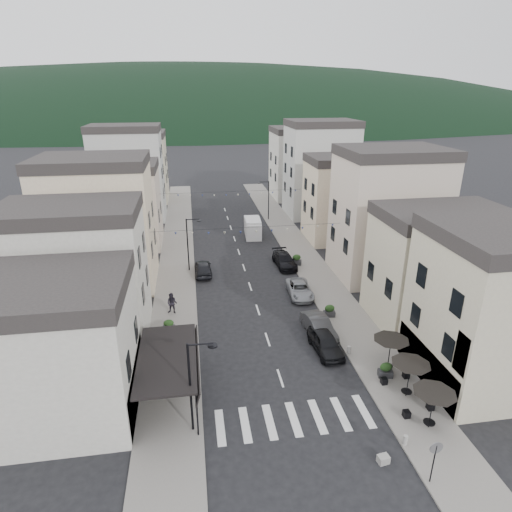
# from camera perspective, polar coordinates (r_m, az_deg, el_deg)

# --- Properties ---
(ground) EXTENTS (700.00, 700.00, 0.00)m
(ground) POSITION_cam_1_polar(r_m,az_deg,el_deg) (26.66, 6.16, -23.67)
(ground) COLOR black
(ground) RESTS_ON ground
(sidewalk_left) EXTENTS (4.00, 76.00, 0.12)m
(sidewalk_left) POSITION_cam_1_polar(r_m,az_deg,el_deg) (53.51, -10.44, 0.54)
(sidewalk_left) COLOR slate
(sidewalk_left) RESTS_ON ground
(sidewalk_right) EXTENTS (4.00, 76.00, 0.12)m
(sidewalk_right) POSITION_cam_1_polar(r_m,az_deg,el_deg) (55.01, 5.35, 1.40)
(sidewalk_right) COLOR slate
(sidewalk_right) RESTS_ON ground
(hill_backdrop) EXTENTS (640.00, 360.00, 70.00)m
(hill_backdrop) POSITION_cam_1_polar(r_m,az_deg,el_deg) (318.66, -8.22, 17.87)
(hill_backdrop) COLOR black
(hill_backdrop) RESTS_ON ground
(boutique_building) EXTENTS (12.00, 8.00, 8.00)m
(boutique_building) POSITION_cam_1_polar(r_m,az_deg,el_deg) (29.21, -28.11, -11.94)
(boutique_building) COLOR #B9B5AA
(boutique_building) RESTS_ON ground
(bistro_building) EXTENTS (10.00, 8.00, 10.00)m
(bistro_building) POSITION_cam_1_polar(r_m,az_deg,el_deg) (32.81, 30.08, -6.64)
(bistro_building) COLOR #B9AE93
(bistro_building) RESTS_ON ground
(boutique_awning) EXTENTS (3.77, 7.50, 3.28)m
(boutique_awning) POSITION_cam_1_polar(r_m,az_deg,el_deg) (27.97, -11.25, -13.24)
(boutique_awning) COLOR black
(boutique_awning) RESTS_ON ground
(buildings_row_left) EXTENTS (10.20, 54.16, 14.00)m
(buildings_row_left) POSITION_cam_1_polar(r_m,az_deg,el_deg) (57.95, -17.74, 7.76)
(buildings_row_left) COLOR #B9B5AA
(buildings_row_left) RESTS_ON ground
(buildings_row_right) EXTENTS (10.20, 54.16, 14.50)m
(buildings_row_right) POSITION_cam_1_polar(r_m,az_deg,el_deg) (59.51, 11.12, 8.91)
(buildings_row_right) COLOR #B9AE93
(buildings_row_right) RESTS_ON ground
(cafe_terrace) EXTENTS (2.50, 8.10, 2.53)m
(cafe_terrace) POSITION_cam_1_polar(r_m,az_deg,el_deg) (29.66, 19.88, -13.78)
(cafe_terrace) COLOR black
(cafe_terrace) RESTS_ON ground
(streetlamp_left_near) EXTENTS (1.70, 0.56, 6.00)m
(streetlamp_left_near) POSITION_cam_1_polar(r_m,az_deg,el_deg) (25.14, -8.18, -15.85)
(streetlamp_left_near) COLOR black
(streetlamp_left_near) RESTS_ON ground
(streetlamp_left_far) EXTENTS (1.70, 0.56, 6.00)m
(streetlamp_left_far) POSITION_cam_1_polar(r_m,az_deg,el_deg) (46.59, -8.80, 2.23)
(streetlamp_left_far) COLOR black
(streetlamp_left_far) RESTS_ON ground
(streetlamp_right_far) EXTENTS (1.70, 0.56, 6.00)m
(streetlamp_right_far) POSITION_cam_1_polar(r_m,az_deg,el_deg) (64.87, 1.45, 7.95)
(streetlamp_right_far) COLOR black
(streetlamp_right_far) RESTS_ON ground
(traffic_sign) EXTENTS (0.70, 0.07, 2.70)m
(traffic_sign) POSITION_cam_1_polar(r_m,az_deg,el_deg) (25.00, 22.76, -23.21)
(traffic_sign) COLOR black
(traffic_sign) RESTS_ON ground
(bollards) EXTENTS (11.66, 10.26, 0.60)m
(bollards) POSITION_cam_1_polar(r_m,az_deg,el_deg) (30.40, 3.48, -15.89)
(bollards) COLOR gray
(bollards) RESTS_ON ground
(bunting_near) EXTENTS (19.00, 0.28, 0.62)m
(bunting_near) POSITION_cam_1_polar(r_m,az_deg,el_deg) (42.53, -1.02, 3.39)
(bunting_near) COLOR black
(bunting_near) RESTS_ON ground
(bunting_far) EXTENTS (19.00, 0.28, 0.62)m
(bunting_far) POSITION_cam_1_polar(r_m,az_deg,el_deg) (57.85, -3.21, 8.25)
(bunting_far) COLOR black
(bunting_far) RESTS_ON ground
(parked_car_a) EXTENTS (2.10, 4.58, 1.52)m
(parked_car_a) POSITION_cam_1_polar(r_m,az_deg,el_deg) (33.66, 9.26, -11.36)
(parked_car_a) COLOR black
(parked_car_a) RESTS_ON ground
(parked_car_b) EXTENTS (2.15, 4.76, 1.52)m
(parked_car_b) POSITION_cam_1_polar(r_m,az_deg,el_deg) (35.64, 8.40, -9.29)
(parked_car_b) COLOR #313133
(parked_car_b) RESTS_ON ground
(parked_car_c) EXTENTS (2.41, 4.85, 1.32)m
(parked_car_c) POSITION_cam_1_polar(r_m,az_deg,el_deg) (41.81, 5.84, -4.44)
(parked_car_c) COLOR gray
(parked_car_c) RESTS_ON ground
(parked_car_d) EXTENTS (2.32, 5.10, 1.45)m
(parked_car_d) POSITION_cam_1_polar(r_m,az_deg,el_deg) (48.43, 3.82, -0.56)
(parked_car_d) COLOR black
(parked_car_d) RESTS_ON ground
(parked_car_e) EXTENTS (1.87, 4.45, 1.50)m
(parked_car_e) POSITION_cam_1_polar(r_m,az_deg,el_deg) (46.53, -7.07, -1.60)
(parked_car_e) COLOR black
(parked_car_e) RESTS_ON ground
(delivery_van) EXTENTS (2.41, 5.31, 2.48)m
(delivery_van) POSITION_cam_1_polar(r_m,az_deg,el_deg) (58.34, -0.44, 3.87)
(delivery_van) COLOR silver
(delivery_van) RESTS_ON ground
(pedestrian_a) EXTENTS (0.67, 0.57, 1.55)m
(pedestrian_a) POSITION_cam_1_polar(r_m,az_deg,el_deg) (31.75, -11.07, -13.42)
(pedestrian_a) COLOR black
(pedestrian_a) RESTS_ON sidewalk_left
(pedestrian_b) EXTENTS (1.12, 0.98, 1.94)m
(pedestrian_b) POSITION_cam_1_polar(r_m,az_deg,el_deg) (38.81, -11.13, -6.21)
(pedestrian_b) COLOR black
(pedestrian_b) RESTS_ON sidewalk_left
(concrete_block_b) EXTENTS (0.66, 0.53, 0.45)m
(concrete_block_b) POSITION_cam_1_polar(r_m,az_deg,el_deg) (26.40, 16.61, -24.54)
(concrete_block_b) COLOR gray
(concrete_block_b) RESTS_ON ground
(planter_la) EXTENTS (1.25, 0.99, 1.23)m
(planter_la) POSITION_cam_1_polar(r_m,az_deg,el_deg) (30.85, -9.80, -14.89)
(planter_la) COLOR #303032
(planter_la) RESTS_ON sidewalk_left
(planter_lb) EXTENTS (0.96, 0.54, 1.06)m
(planter_lb) POSITION_cam_1_polar(r_m,az_deg,el_deg) (36.34, -11.55, -9.09)
(planter_lb) COLOR #2A2A2C
(planter_lb) RESTS_ON sidewalk_left
(planter_ra) EXTENTS (1.08, 0.73, 1.11)m
(planter_ra) POSITION_cam_1_polar(r_m,az_deg,el_deg) (31.93, 16.91, -14.34)
(planter_ra) COLOR #28282A
(planter_ra) RESTS_ON sidewalk_right
(planter_rb) EXTENTS (1.05, 0.66, 1.11)m
(planter_rb) POSITION_cam_1_polar(r_m,az_deg,el_deg) (38.33, 9.77, -7.21)
(planter_rb) COLOR #2D2D2F
(planter_rb) RESTS_ON sidewalk_right
(planter_rc) EXTENTS (1.23, 0.97, 1.21)m
(planter_rc) POSITION_cam_1_polar(r_m,az_deg,el_deg) (48.73, 5.43, -0.49)
(planter_rc) COLOR #28282A
(planter_rc) RESTS_ON sidewalk_right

